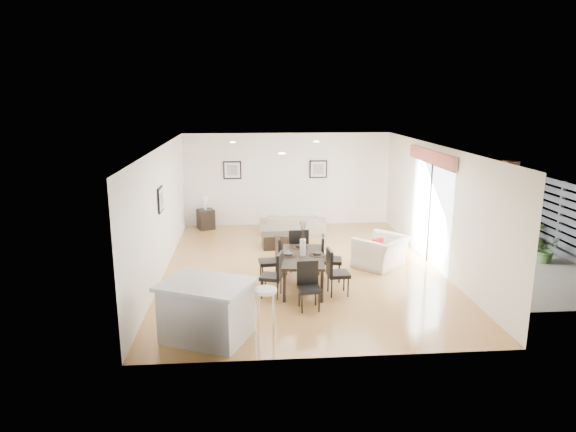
{
  "coord_description": "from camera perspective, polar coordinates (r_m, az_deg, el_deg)",
  "views": [
    {
      "loc": [
        -1.16,
        -10.79,
        3.76
      ],
      "look_at": [
        -0.27,
        0.4,
        1.11
      ],
      "focal_mm": 32.0,
      "sensor_mm": 36.0,
      "label": 1
    }
  ],
  "objects": [
    {
      "name": "framed_print_back_left",
      "position": [
        14.92,
        -6.21,
        5.09
      ],
      "size": [
        0.52,
        0.04,
        0.52
      ],
      "color": "black",
      "rests_on": "wall_back"
    },
    {
      "name": "courtyard_plant_b",
      "position": [
        14.09,
        25.72,
        -2.03
      ],
      "size": [
        0.52,
        0.52,
        0.71
      ],
      "primitive_type": "imported",
      "rotation": [
        0.0,
        0.0,
        -0.41
      ],
      "color": "#345424",
      "rests_on": "ground"
    },
    {
      "name": "dining_chair_enear",
      "position": [
        9.91,
        5.17,
        -5.93
      ],
      "size": [
        0.43,
        0.43,
        0.91
      ],
      "rotation": [
        0.0,
        0.0,
        1.63
      ],
      "color": "black",
      "rests_on": "ground"
    },
    {
      "name": "side_table",
      "position": [
        14.91,
        -9.11,
        -0.35
      ],
      "size": [
        0.56,
        0.56,
        0.57
      ],
      "primitive_type": "cube",
      "rotation": [
        0.0,
        0.0,
        0.4
      ],
      "color": "black",
      "rests_on": "ground"
    },
    {
      "name": "wall_left",
      "position": [
        11.21,
        -13.87,
        0.49
      ],
      "size": [
        0.04,
        8.0,
        2.7
      ],
      "primitive_type": "cube",
      "color": "white",
      "rests_on": "ground"
    },
    {
      "name": "dining_chair_foot",
      "position": [
        11.15,
        1.12,
        -3.53
      ],
      "size": [
        0.45,
        0.45,
        0.96
      ],
      "rotation": [
        0.0,
        0.0,
        3.19
      ],
      "color": "black",
      "rests_on": "ground"
    },
    {
      "name": "wall_right",
      "position": [
        11.82,
        16.18,
        0.99
      ],
      "size": [
        0.04,
        8.0,
        2.7
      ],
      "primitive_type": "cube",
      "color": "white",
      "rests_on": "ground"
    },
    {
      "name": "dining_table",
      "position": [
        10.18,
        1.65,
        -4.77
      ],
      "size": [
        0.96,
        1.68,
        0.67
      ],
      "rotation": [
        0.0,
        0.0,
        -0.1
      ],
      "color": "black",
      "rests_on": "ground"
    },
    {
      "name": "dining_chair_efar",
      "position": [
        10.67,
        4.43,
        -4.4
      ],
      "size": [
        0.48,
        0.48,
        0.94
      ],
      "rotation": [
        0.0,
        0.0,
        1.41
      ],
      "color": "black",
      "rests_on": "ground"
    },
    {
      "name": "table_lamp",
      "position": [
        14.8,
        -9.19,
        1.64
      ],
      "size": [
        0.2,
        0.2,
        0.38
      ],
      "color": "white",
      "rests_on": "side_table"
    },
    {
      "name": "sofa",
      "position": [
        14.26,
        0.52,
        -0.87
      ],
      "size": [
        1.88,
        0.84,
        0.54
      ],
      "primitive_type": "imported",
      "rotation": [
        0.0,
        0.0,
        3.07
      ],
      "color": "gray",
      "rests_on": "ground"
    },
    {
      "name": "wall_front",
      "position": [
        7.3,
        4.9,
        -6.04
      ],
      "size": [
        6.0,
        0.04,
        2.7
      ],
      "primitive_type": "cube",
      "color": "white",
      "rests_on": "ground"
    },
    {
      "name": "framed_print_left_wall",
      "position": [
        10.95,
        -13.97,
        1.79
      ],
      "size": [
        0.04,
        0.52,
        0.52
      ],
      "rotation": [
        0.0,
        0.0,
        1.57
      ],
      "color": "black",
      "rests_on": "wall_left"
    },
    {
      "name": "coffee_table",
      "position": [
        12.95,
        -0.89,
        -2.76
      ],
      "size": [
        0.92,
        0.59,
        0.35
      ],
      "primitive_type": "cube",
      "rotation": [
        0.0,
        0.0,
        0.07
      ],
      "color": "black",
      "rests_on": "ground"
    },
    {
      "name": "bar_stool",
      "position": [
        8.17,
        -2.52,
        -8.83
      ],
      "size": [
        0.36,
        0.36,
        0.8
      ],
      "color": "white",
      "rests_on": "ground"
    },
    {
      "name": "dining_chair_wfar",
      "position": [
        10.56,
        -1.65,
        -4.59
      ],
      "size": [
        0.46,
        0.46,
        0.93
      ],
      "rotation": [
        0.0,
        0.0,
        -1.47
      ],
      "color": "black",
      "rests_on": "ground"
    },
    {
      "name": "kitchen_island",
      "position": [
        8.28,
        -9.04,
        -10.28
      ],
      "size": [
        1.65,
        1.49,
        0.94
      ],
      "rotation": [
        0.0,
        0.0,
        -0.43
      ],
      "color": "silver",
      "rests_on": "ground"
    },
    {
      "name": "armchair",
      "position": [
        11.67,
        10.25,
        -3.93
      ],
      "size": [
        1.42,
        1.42,
        0.7
      ],
      "primitive_type": "imported",
      "rotation": [
        0.0,
        0.0,
        3.92
      ],
      "color": "silver",
      "rests_on": "ground"
    },
    {
      "name": "ceiling",
      "position": [
        10.91,
        1.6,
        7.71
      ],
      "size": [
        6.0,
        8.0,
        0.02
      ],
      "primitive_type": "cube",
      "color": "white",
      "rests_on": "wall_back"
    },
    {
      "name": "courtyard",
      "position": [
        14.06,
        26.98,
        0.19
      ],
      "size": [
        6.0,
        6.0,
        2.0
      ],
      "color": "gray",
      "rests_on": "ground"
    },
    {
      "name": "vase",
      "position": [
        10.08,
        1.66,
        -2.85
      ],
      "size": [
        0.9,
        1.38,
        0.7
      ],
      "color": "white",
      "rests_on": "dining_table"
    },
    {
      "name": "dining_chair_wnear",
      "position": [
        9.78,
        -1.44,
        -6.26
      ],
      "size": [
        0.49,
        0.49,
        0.88
      ],
      "rotation": [
        0.0,
        0.0,
        -1.85
      ],
      "color": "black",
      "rests_on": "ground"
    },
    {
      "name": "sliding_door",
      "position": [
        12.02,
        15.58,
        2.76
      ],
      "size": [
        0.12,
        2.7,
        2.57
      ],
      "color": "white",
      "rests_on": "wall_right"
    },
    {
      "name": "courtyard_plant_a",
      "position": [
        13.18,
        26.71,
        -3.33
      ],
      "size": [
        0.7,
        0.66,
        0.63
      ],
      "primitive_type": "imported",
      "rotation": [
        0.0,
        0.0,
        0.38
      ],
      "color": "#345424",
      "rests_on": "ground"
    },
    {
      "name": "dining_chair_head",
      "position": [
        9.29,
        2.28,
        -7.39
      ],
      "size": [
        0.41,
        0.41,
        0.86
      ],
      "rotation": [
        0.0,
        0.0,
        0.07
      ],
      "color": "black",
      "rests_on": "ground"
    },
    {
      "name": "ground",
      "position": [
        11.49,
        1.52,
        -5.81
      ],
      "size": [
        8.0,
        8.0,
        0.0
      ],
      "primitive_type": "plane",
      "color": "#AF8048",
      "rests_on": "ground"
    },
    {
      "name": "wall_back",
      "position": [
        15.03,
        -0.06,
        4.07
      ],
      "size": [
        6.0,
        0.04,
        2.7
      ],
      "primitive_type": "cube",
      "color": "white",
      "rests_on": "ground"
    },
    {
      "name": "framed_print_back_right",
      "position": [
        15.06,
        3.38,
        5.22
      ],
      "size": [
        0.52,
        0.04,
        0.52
      ],
      "color": "black",
      "rests_on": "wall_back"
    },
    {
      "name": "cushion",
      "position": [
        11.5,
        9.94,
        -3.17
      ],
      "size": [
        0.29,
        0.24,
        0.29
      ],
      "primitive_type": "cube",
      "rotation": [
        0.0,
        0.0,
        3.77
      ],
      "color": "maroon",
      "rests_on": "armchair"
    }
  ]
}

